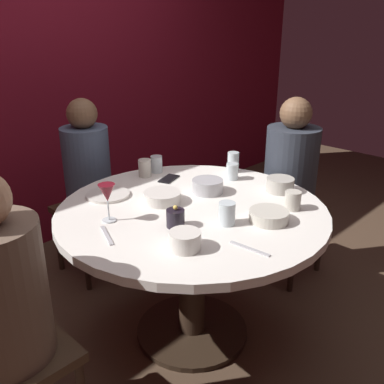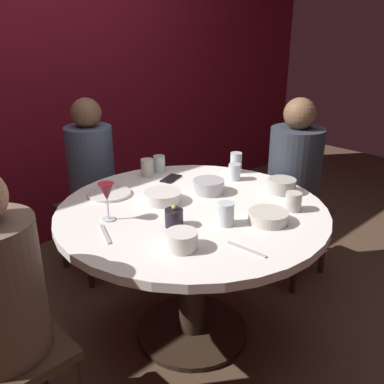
% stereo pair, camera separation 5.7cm
% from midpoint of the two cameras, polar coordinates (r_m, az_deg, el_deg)
% --- Properties ---
extents(ground_plane, '(8.00, 8.00, 0.00)m').
position_cam_midpoint_polar(ground_plane, '(2.46, -0.70, -18.27)').
color(ground_plane, '#4C3828').
extents(back_wall, '(6.00, 0.10, 2.60)m').
position_cam_midpoint_polar(back_wall, '(3.21, -21.86, 15.29)').
color(back_wall, maroon).
rests_on(back_wall, ground).
extents(dining_table, '(1.31, 1.31, 0.75)m').
position_cam_midpoint_polar(dining_table, '(2.13, -0.78, -5.99)').
color(dining_table, white).
rests_on(dining_table, ground).
extents(seated_diner_back, '(0.40, 0.40, 1.17)m').
position_cam_midpoint_polar(seated_diner_back, '(2.76, -14.46, 2.84)').
color(seated_diner_back, '#3F2D1E').
rests_on(seated_diner_back, ground).
extents(seated_diner_right, '(0.40, 0.40, 1.18)m').
position_cam_midpoint_polar(seated_diner_right, '(2.72, 12.54, 2.90)').
color(seated_diner_right, '#3F2D1E').
rests_on(seated_diner_right, ground).
extents(candle_holder, '(0.08, 0.08, 0.10)m').
position_cam_midpoint_polar(candle_holder, '(1.85, -3.13, -3.53)').
color(candle_holder, black).
rests_on(candle_holder, dining_table).
extents(wine_glass, '(0.08, 0.08, 0.18)m').
position_cam_midpoint_polar(wine_glass, '(1.91, -12.19, -0.33)').
color(wine_glass, silver).
rests_on(wine_glass, dining_table).
extents(dinner_plate, '(0.23, 0.23, 0.01)m').
position_cam_midpoint_polar(dinner_plate, '(2.24, -11.97, -0.35)').
color(dinner_plate, silver).
rests_on(dinner_plate, dining_table).
extents(cell_phone, '(0.16, 0.11, 0.01)m').
position_cam_midpoint_polar(cell_phone, '(2.43, -3.81, 1.80)').
color(cell_phone, black).
rests_on(cell_phone, dining_table).
extents(bowl_serving_large, '(0.16, 0.16, 0.07)m').
position_cam_midpoint_polar(bowl_serving_large, '(2.22, 1.37, 0.80)').
color(bowl_serving_large, '#B7B7BC').
rests_on(bowl_serving_large, dining_table).
extents(bowl_salad_center, '(0.19, 0.19, 0.05)m').
position_cam_midpoint_polar(bowl_salad_center, '(2.11, -4.79, -0.68)').
color(bowl_salad_center, silver).
rests_on(bowl_salad_center, dining_table).
extents(bowl_small_white, '(0.14, 0.14, 0.07)m').
position_cam_midpoint_polar(bowl_small_white, '(2.28, 11.05, 0.97)').
color(bowl_small_white, '#B2ADA3').
rests_on(bowl_small_white, dining_table).
extents(bowl_sauce_side, '(0.18, 0.18, 0.05)m').
position_cam_midpoint_polar(bowl_sauce_side, '(1.93, 9.46, -3.19)').
color(bowl_sauce_side, beige).
rests_on(bowl_sauce_side, dining_table).
extents(bowl_rice_portion, '(0.13, 0.13, 0.07)m').
position_cam_midpoint_polar(bowl_rice_portion, '(1.68, -1.94, -6.52)').
color(bowl_rice_portion, silver).
rests_on(bowl_rice_portion, dining_table).
extents(cup_near_candle, '(0.07, 0.07, 0.10)m').
position_cam_midpoint_polar(cup_near_candle, '(2.54, -5.45, 3.75)').
color(cup_near_candle, silver).
rests_on(cup_near_candle, dining_table).
extents(cup_by_left_diner, '(0.07, 0.07, 0.12)m').
position_cam_midpoint_polar(cup_by_left_diner, '(2.54, 4.91, 4.03)').
color(cup_by_left_diner, silver).
rests_on(cup_by_left_diner, dining_table).
extents(cup_by_right_diner, '(0.07, 0.07, 0.09)m').
position_cam_midpoint_polar(cup_by_right_diner, '(2.42, 4.74, 2.76)').
color(cup_by_right_diner, silver).
rests_on(cup_by_right_diner, dining_table).
extents(cup_center_front, '(0.07, 0.07, 0.10)m').
position_cam_midpoint_polar(cup_center_front, '(2.47, -7.02, 3.21)').
color(cup_center_front, beige).
rests_on(cup_center_front, dining_table).
extents(cup_far_edge, '(0.08, 0.08, 0.09)m').
position_cam_midpoint_polar(cup_far_edge, '(2.07, 12.63, -1.11)').
color(cup_far_edge, beige).
rests_on(cup_far_edge, dining_table).
extents(cup_beside_wine, '(0.08, 0.08, 0.10)m').
position_cam_midpoint_polar(cup_beside_wine, '(1.87, 3.83, -2.90)').
color(cup_beside_wine, silver).
rests_on(cup_beside_wine, dining_table).
extents(fork_near_plate, '(0.08, 0.17, 0.01)m').
position_cam_midpoint_polar(fork_near_plate, '(1.83, -12.27, -5.71)').
color(fork_near_plate, '#B7B7BC').
rests_on(fork_near_plate, dining_table).
extents(knife_near_plate, '(0.03, 0.18, 0.01)m').
position_cam_midpoint_polar(knife_near_plate, '(1.70, 6.77, -7.58)').
color(knife_near_plate, '#B7B7BC').
rests_on(knife_near_plate, dining_table).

